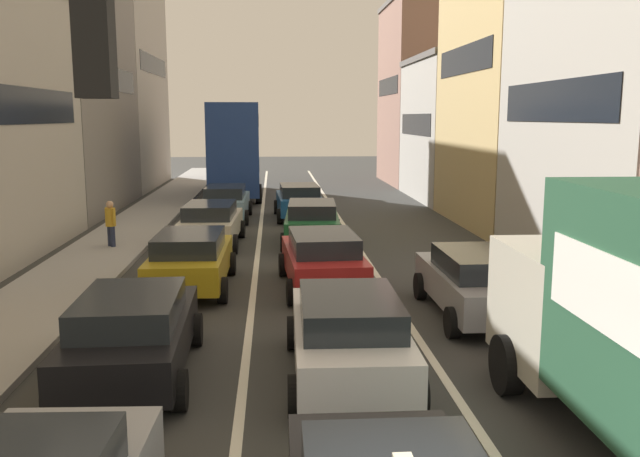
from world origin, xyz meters
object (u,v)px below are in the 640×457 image
at_px(hatchback_centre_lane_third, 323,259).
at_px(sedan_left_lane_fourth, 211,223).
at_px(sedan_left_lane_fifth, 226,202).
at_px(wagon_left_lane_second, 133,332).
at_px(sedan_right_lane_behind_truck, 477,281).
at_px(sedan_centre_lane_second, 348,334).
at_px(sedan_left_lane_third, 191,259).
at_px(sedan_centre_lane_fifth, 299,200).
at_px(bus_mid_queue_primary, 234,145).
at_px(pedestrian_near_kerb, 111,222).
at_px(coupe_centre_lane_fourth, 312,221).

height_order(hatchback_centre_lane_third, sedan_left_lane_fourth, same).
bearing_deg(sedan_left_lane_fifth, wagon_left_lane_second, 179.91).
bearing_deg(wagon_left_lane_second, sedan_left_lane_fifth, -2.78).
bearing_deg(hatchback_centre_lane_third, sedan_right_lane_behind_truck, -132.12).
relative_size(sedan_centre_lane_second, wagon_left_lane_second, 1.00).
relative_size(sedan_centre_lane_second, sedan_left_lane_fourth, 0.99).
distance_m(sedan_left_lane_third, sedan_centre_lane_fifth, 12.31).
relative_size(sedan_left_lane_fourth, sedan_left_lane_fifth, 1.01).
bearing_deg(sedan_left_lane_fifth, sedan_right_lane_behind_truck, -154.63).
relative_size(bus_mid_queue_primary, pedestrian_near_kerb, 6.38).
xyz_separation_m(sedan_centre_lane_fifth, sedan_left_lane_fifth, (-3.15, -0.31, 0.00)).
distance_m(sedan_centre_lane_fifth, pedestrian_near_kerb, 9.27).
xyz_separation_m(sedan_centre_lane_second, sedan_left_lane_third, (-3.36, 6.21, 0.00)).
xyz_separation_m(sedan_centre_lane_second, pedestrian_near_kerb, (-6.61, 11.47, 0.15)).
xyz_separation_m(wagon_left_lane_second, sedan_centre_lane_fifth, (3.50, 17.77, 0.00)).
bearing_deg(coupe_centre_lane_fourth, wagon_left_lane_second, 165.74).
bearing_deg(coupe_centre_lane_fourth, sedan_left_lane_third, 153.12).
distance_m(sedan_left_lane_fourth, pedestrian_near_kerb, 3.28).
relative_size(sedan_left_lane_third, sedan_right_lane_behind_truck, 1.00).
bearing_deg(sedan_left_lane_third, bus_mid_queue_primary, 0.68).
relative_size(sedan_left_lane_third, coupe_centre_lane_fourth, 0.98).
height_order(sedan_left_lane_fourth, pedestrian_near_kerb, pedestrian_near_kerb).
bearing_deg(sedan_left_lane_fifth, pedestrian_near_kerb, 153.22).
bearing_deg(coupe_centre_lane_fourth, sedan_centre_lane_second, -177.28).
relative_size(hatchback_centre_lane_third, sedan_left_lane_fourth, 1.01).
bearing_deg(bus_mid_queue_primary, sedan_centre_lane_fifth, -161.11).
height_order(sedan_centre_lane_fifth, sedan_right_lane_behind_truck, same).
relative_size(wagon_left_lane_second, pedestrian_near_kerb, 2.62).
height_order(hatchback_centre_lane_third, coupe_centre_lane_fourth, same).
height_order(hatchback_centre_lane_third, sedan_left_lane_fifth, same).
bearing_deg(pedestrian_near_kerb, coupe_centre_lane_fourth, 143.23).
distance_m(sedan_left_lane_fourth, sedan_left_lane_fifth, 5.71).
bearing_deg(sedan_left_lane_third, sedan_centre_lane_second, -150.90).
bearing_deg(sedan_left_lane_fourth, sedan_centre_lane_second, -162.13).
relative_size(hatchback_centre_lane_third, sedan_centre_lane_fifth, 1.00).
bearing_deg(sedan_centre_lane_second, sedan_left_lane_fifth, 11.46).
bearing_deg(sedan_right_lane_behind_truck, pedestrian_near_kerb, 50.37).
distance_m(hatchback_centre_lane_third, sedan_centre_lane_fifth, 12.10).
bearing_deg(sedan_right_lane_behind_truck, bus_mid_queue_primary, 15.83).
xyz_separation_m(sedan_centre_lane_second, hatchback_centre_lane_third, (0.01, 5.99, 0.00)).
bearing_deg(hatchback_centre_lane_third, bus_mid_queue_primary, 6.39).
bearing_deg(wagon_left_lane_second, sedan_centre_lane_fifth, -12.78).
distance_m(sedan_left_lane_fifth, bus_mid_queue_primary, 8.87).
bearing_deg(sedan_centre_lane_fifth, sedan_right_lane_behind_truck, -169.38).
height_order(hatchback_centre_lane_third, pedestrian_near_kerb, pedestrian_near_kerb).
relative_size(sedan_centre_lane_fifth, bus_mid_queue_primary, 0.41).
height_order(coupe_centre_lane_fourth, sedan_left_lane_fourth, same).
height_order(wagon_left_lane_second, sedan_centre_lane_fifth, same).
bearing_deg(sedan_right_lane_behind_truck, sedan_left_lane_fourth, 37.09).
distance_m(sedan_left_lane_fourth, sedan_centre_lane_fifth, 6.85).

